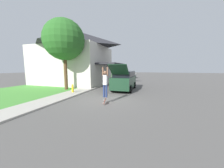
{
  "coord_description": "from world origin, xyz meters",
  "views": [
    {
      "loc": [
        3.32,
        -8.53,
        2.36
      ],
      "look_at": [
        0.4,
        0.7,
        1.11
      ],
      "focal_mm": 20.0,
      "sensor_mm": 36.0,
      "label": 1
    }
  ],
  "objects_px": {
    "skateboard": "(105,101)",
    "fire_hydrant": "(73,88)",
    "car_down_street": "(131,75)",
    "suv_parked": "(124,80)",
    "lawn_tree_near": "(64,40)",
    "skateboarder": "(105,82)"
  },
  "relations": [
    {
      "from": "lawn_tree_near",
      "to": "suv_parked",
      "type": "bearing_deg",
      "value": 19.26
    },
    {
      "from": "lawn_tree_near",
      "to": "fire_hydrant",
      "type": "relative_size",
      "value": 9.54
    },
    {
      "from": "lawn_tree_near",
      "to": "car_down_street",
      "type": "relative_size",
      "value": 1.7
    },
    {
      "from": "car_down_street",
      "to": "skateboard",
      "type": "distance_m",
      "value": 21.86
    },
    {
      "from": "lawn_tree_near",
      "to": "skateboarder",
      "type": "bearing_deg",
      "value": -31.12
    },
    {
      "from": "car_down_street",
      "to": "suv_parked",
      "type": "bearing_deg",
      "value": -83.8
    },
    {
      "from": "skateboarder",
      "to": "skateboard",
      "type": "bearing_deg",
      "value": -86.32
    },
    {
      "from": "skateboard",
      "to": "fire_hydrant",
      "type": "xyz_separation_m",
      "value": [
        -4.09,
        2.3,
        0.25
      ]
    },
    {
      "from": "lawn_tree_near",
      "to": "skateboarder",
      "type": "xyz_separation_m",
      "value": [
        5.76,
        -3.48,
        -3.74
      ]
    },
    {
      "from": "suv_parked",
      "to": "fire_hydrant",
      "type": "distance_m",
      "value": 5.4
    },
    {
      "from": "suv_parked",
      "to": "fire_hydrant",
      "type": "bearing_deg",
      "value": -141.77
    },
    {
      "from": "suv_parked",
      "to": "car_down_street",
      "type": "height_order",
      "value": "suv_parked"
    },
    {
      "from": "car_down_street",
      "to": "fire_hydrant",
      "type": "height_order",
      "value": "car_down_street"
    },
    {
      "from": "suv_parked",
      "to": "fire_hydrant",
      "type": "relative_size",
      "value": 7.34
    },
    {
      "from": "skateboard",
      "to": "lawn_tree_near",
      "type": "bearing_deg",
      "value": 148.32
    },
    {
      "from": "suv_parked",
      "to": "skateboard",
      "type": "xyz_separation_m",
      "value": [
        -0.13,
        -5.62,
        -0.86
      ]
    },
    {
      "from": "car_down_street",
      "to": "skateboard",
      "type": "relative_size",
      "value": 5.49
    },
    {
      "from": "car_down_street",
      "to": "skateboarder",
      "type": "xyz_separation_m",
      "value": [
        1.63,
        -21.72,
        0.84
      ]
    },
    {
      "from": "skateboard",
      "to": "fire_hydrant",
      "type": "relative_size",
      "value": 1.02
    },
    {
      "from": "car_down_street",
      "to": "fire_hydrant",
      "type": "distance_m",
      "value": 19.65
    },
    {
      "from": "suv_parked",
      "to": "skateboard",
      "type": "height_order",
      "value": "suv_parked"
    },
    {
      "from": "skateboard",
      "to": "suv_parked",
      "type": "bearing_deg",
      "value": 88.71
    }
  ]
}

